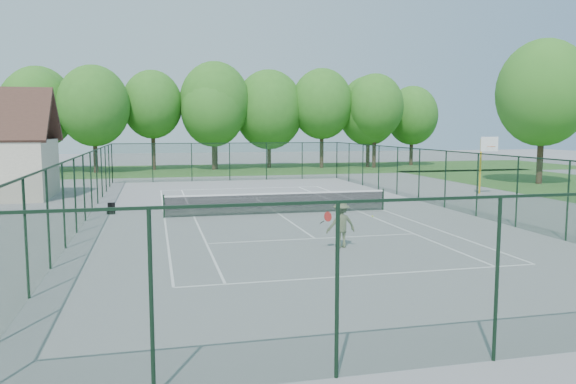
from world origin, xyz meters
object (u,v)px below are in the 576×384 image
sports_bag_a (111,211)px  tennis_player (341,224)px  basketball_goal (485,154)px  tennis_net (278,202)px

sports_bag_a → tennis_player: size_ratio=0.16×
sports_bag_a → basketball_goal: bearing=24.3°
sports_bag_a → tennis_player: 13.06m
tennis_net → tennis_player: 8.16m
tennis_net → basketball_goal: basketball_goal is taller
tennis_net → sports_bag_a: tennis_net is taller
basketball_goal → tennis_player: 19.18m
tennis_net → tennis_player: tennis_player is taller
sports_bag_a → tennis_player: bearing=-33.1°
tennis_net → sports_bag_a: bearing=167.4°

